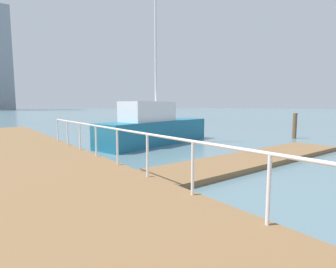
# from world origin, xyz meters

# --- Properties ---
(ground_plane) EXTENTS (300.00, 300.00, 0.00)m
(ground_plane) POSITION_xyz_m (0.00, 20.00, 0.00)
(ground_plane) COLOR slate
(floating_dock) EXTENTS (10.70, 2.00, 0.18)m
(floating_dock) POSITION_xyz_m (1.85, 11.99, 0.09)
(floating_dock) COLOR olive
(floating_dock) RESTS_ON ground_plane
(boardwalk_railing) EXTENTS (0.06, 24.18, 1.08)m
(boardwalk_railing) POSITION_xyz_m (-3.15, 7.41, 1.23)
(boardwalk_railing) COLOR white
(boardwalk_railing) RESTS_ON boardwalk
(dock_piling_1) EXTENTS (0.26, 0.26, 1.63)m
(dock_piling_1) POSITION_xyz_m (10.12, 14.55, 0.82)
(dock_piling_1) COLOR brown
(dock_piling_1) RESTS_ON ground_plane
(moored_boat_2) EXTENTS (7.57, 3.58, 7.95)m
(moored_boat_2) POSITION_xyz_m (1.60, 18.09, 0.90)
(moored_boat_2) COLOR #1E6B8C
(moored_boat_2) RESTS_ON ground_plane
(skyline_tower_3) EXTENTS (10.24, 11.21, 48.09)m
(skyline_tower_3) POSITION_xyz_m (7.24, 155.48, 24.05)
(skyline_tower_3) COLOR #8C939E
(skyline_tower_3) RESTS_ON ground_plane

